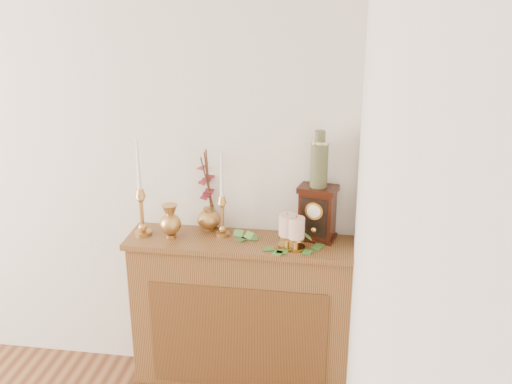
% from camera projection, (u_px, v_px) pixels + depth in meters
% --- Properties ---
extents(console_shelf, '(1.24, 0.34, 0.93)m').
position_uv_depth(console_shelf, '(242.00, 319.00, 3.38)').
color(console_shelf, brown).
rests_on(console_shelf, ground).
extents(candlestick_left, '(0.09, 0.09, 0.54)m').
position_uv_depth(candlestick_left, '(141.00, 205.00, 3.21)').
color(candlestick_left, tan).
rests_on(candlestick_left, console_shelf).
extents(candlestick_center, '(0.08, 0.08, 0.47)m').
position_uv_depth(candlestick_center, '(222.00, 209.00, 3.21)').
color(candlestick_center, tan).
rests_on(candlestick_center, console_shelf).
extents(bud_vase, '(0.12, 0.12, 0.19)m').
position_uv_depth(bud_vase, '(170.00, 222.00, 3.20)').
color(bud_vase, tan).
rests_on(bud_vase, console_shelf).
extents(ginger_jar, '(0.19, 0.21, 0.48)m').
position_uv_depth(ginger_jar, '(208.00, 191.00, 3.30)').
color(ginger_jar, tan).
rests_on(ginger_jar, console_shelf).
extents(pillar_candle_left, '(0.10, 0.10, 0.19)m').
position_uv_depth(pillar_candle_left, '(287.00, 229.00, 3.09)').
color(pillar_candle_left, '#B48B3F').
rests_on(pillar_candle_left, console_shelf).
extents(pillar_candle_right, '(0.10, 0.10, 0.19)m').
position_uv_depth(pillar_candle_right, '(296.00, 232.00, 3.06)').
color(pillar_candle_right, '#B48B3F').
rests_on(pillar_candle_right, console_shelf).
extents(ivy_garland, '(0.50, 0.23, 0.09)m').
position_uv_depth(ivy_garland, '(278.00, 244.00, 3.12)').
color(ivy_garland, '#366627').
rests_on(ivy_garland, console_shelf).
extents(mantel_clock, '(0.22, 0.18, 0.30)m').
position_uv_depth(mantel_clock, '(317.00, 213.00, 3.17)').
color(mantel_clock, black).
rests_on(mantel_clock, console_shelf).
extents(ceramic_vase, '(0.09, 0.09, 0.30)m').
position_uv_depth(ceramic_vase, '(319.00, 162.00, 3.08)').
color(ceramic_vase, '#1C382C').
rests_on(ceramic_vase, mantel_clock).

